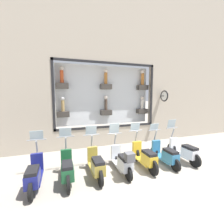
{
  "coord_description": "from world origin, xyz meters",
  "views": [
    {
      "loc": [
        -4.27,
        2.38,
        2.75
      ],
      "look_at": [
        1.91,
        0.27,
        2.03
      ],
      "focal_mm": 24.0,
      "sensor_mm": 36.0,
      "label": 1
    }
  ],
  "objects_px": {
    "scooter_navy_6": "(34,174)",
    "scooter_olive_4": "(96,164)",
    "scooter_teal_1": "(166,155)",
    "scooter_silver_3": "(123,161)",
    "scooter_green_5": "(67,169)",
    "scooter_white_0": "(184,151)",
    "scooter_yellow_2": "(145,157)"
  },
  "relations": [
    {
      "from": "scooter_white_0",
      "to": "scooter_silver_3",
      "type": "bearing_deg",
      "value": 91.41
    },
    {
      "from": "scooter_white_0",
      "to": "scooter_silver_3",
      "type": "distance_m",
      "value": 2.82
    },
    {
      "from": "scooter_teal_1",
      "to": "scooter_olive_4",
      "type": "xyz_separation_m",
      "value": [
        0.01,
        2.82,
        0.02
      ]
    },
    {
      "from": "scooter_olive_4",
      "to": "scooter_navy_6",
      "type": "height_order",
      "value": "scooter_olive_4"
    },
    {
      "from": "scooter_teal_1",
      "to": "scooter_navy_6",
      "type": "distance_m",
      "value": 4.7
    },
    {
      "from": "scooter_white_0",
      "to": "scooter_teal_1",
      "type": "distance_m",
      "value": 0.94
    },
    {
      "from": "scooter_yellow_2",
      "to": "scooter_green_5",
      "type": "bearing_deg",
      "value": 90.03
    },
    {
      "from": "scooter_white_0",
      "to": "scooter_silver_3",
      "type": "xyz_separation_m",
      "value": [
        -0.07,
        2.82,
        0.02
      ]
    },
    {
      "from": "scooter_silver_3",
      "to": "scooter_white_0",
      "type": "bearing_deg",
      "value": -88.59
    },
    {
      "from": "scooter_teal_1",
      "to": "scooter_silver_3",
      "type": "distance_m",
      "value": 1.88
    },
    {
      "from": "scooter_silver_3",
      "to": "scooter_olive_4",
      "type": "bearing_deg",
      "value": 85.87
    },
    {
      "from": "scooter_green_5",
      "to": "scooter_navy_6",
      "type": "relative_size",
      "value": 1.0
    },
    {
      "from": "scooter_white_0",
      "to": "scooter_teal_1",
      "type": "bearing_deg",
      "value": 90.54
    },
    {
      "from": "scooter_teal_1",
      "to": "scooter_olive_4",
      "type": "distance_m",
      "value": 2.82
    },
    {
      "from": "scooter_white_0",
      "to": "scooter_silver_3",
      "type": "relative_size",
      "value": 1.01
    },
    {
      "from": "scooter_teal_1",
      "to": "scooter_navy_6",
      "type": "xyz_separation_m",
      "value": [
        0.0,
        4.7,
        0.01
      ]
    },
    {
      "from": "scooter_navy_6",
      "to": "scooter_olive_4",
      "type": "bearing_deg",
      "value": -89.91
    },
    {
      "from": "scooter_teal_1",
      "to": "scooter_navy_6",
      "type": "relative_size",
      "value": 1.0
    },
    {
      "from": "scooter_olive_4",
      "to": "scooter_white_0",
      "type": "bearing_deg",
      "value": -89.98
    },
    {
      "from": "scooter_white_0",
      "to": "scooter_navy_6",
      "type": "distance_m",
      "value": 5.64
    },
    {
      "from": "scooter_olive_4",
      "to": "scooter_navy_6",
      "type": "xyz_separation_m",
      "value": [
        -0.0,
        1.88,
        -0.01
      ]
    },
    {
      "from": "scooter_olive_4",
      "to": "scooter_green_5",
      "type": "distance_m",
      "value": 0.94
    },
    {
      "from": "scooter_yellow_2",
      "to": "scooter_silver_3",
      "type": "height_order",
      "value": "scooter_silver_3"
    },
    {
      "from": "scooter_green_5",
      "to": "scooter_teal_1",
      "type": "bearing_deg",
      "value": -90.13
    },
    {
      "from": "scooter_teal_1",
      "to": "scooter_silver_3",
      "type": "xyz_separation_m",
      "value": [
        -0.06,
        1.88,
        0.05
      ]
    },
    {
      "from": "scooter_white_0",
      "to": "scooter_yellow_2",
      "type": "relative_size",
      "value": 1.0
    },
    {
      "from": "scooter_navy_6",
      "to": "scooter_green_5",
      "type": "bearing_deg",
      "value": -89.73
    },
    {
      "from": "scooter_olive_4",
      "to": "scooter_green_5",
      "type": "relative_size",
      "value": 1.0
    },
    {
      "from": "scooter_teal_1",
      "to": "scooter_yellow_2",
      "type": "bearing_deg",
      "value": 89.37
    },
    {
      "from": "scooter_teal_1",
      "to": "scooter_green_5",
      "type": "relative_size",
      "value": 0.99
    },
    {
      "from": "scooter_olive_4",
      "to": "scooter_teal_1",
      "type": "bearing_deg",
      "value": -90.15
    },
    {
      "from": "scooter_teal_1",
      "to": "scooter_olive_4",
      "type": "bearing_deg",
      "value": 89.85
    }
  ]
}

